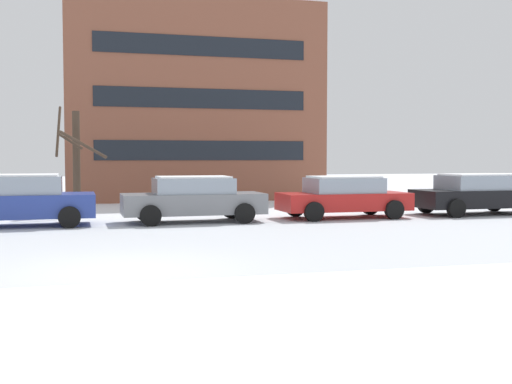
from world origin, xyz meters
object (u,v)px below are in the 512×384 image
(parked_car_red, at_px, (344,197))
(parked_car_blue, at_px, (21,200))
(parked_car_black, at_px, (476,194))
(parked_car_gray, at_px, (193,199))

(parked_car_red, bearing_deg, parked_car_blue, 179.56)
(parked_car_red, relative_size, parked_car_black, 0.98)
(parked_car_blue, relative_size, parked_car_gray, 0.96)
(parked_car_blue, xyz_separation_m, parked_car_gray, (5.16, -0.14, -0.04))
(parked_car_red, xyz_separation_m, parked_car_black, (5.16, 0.02, 0.02))
(parked_car_red, bearing_deg, parked_car_gray, -179.36)
(parked_car_gray, bearing_deg, parked_car_black, 0.44)
(parked_car_black, bearing_deg, parked_car_red, -179.75)
(parked_car_blue, bearing_deg, parked_car_black, -0.21)
(parked_car_blue, xyz_separation_m, parked_car_black, (15.49, -0.06, -0.04))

